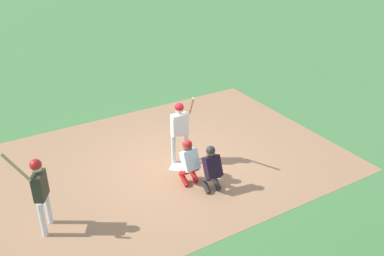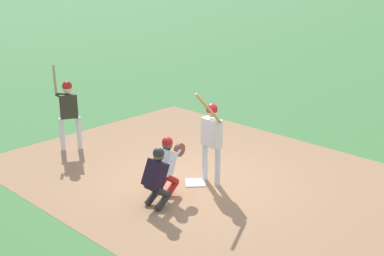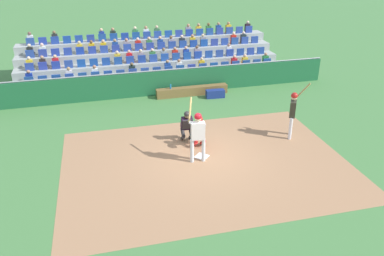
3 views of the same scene
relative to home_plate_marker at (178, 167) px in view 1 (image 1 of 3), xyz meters
The scene contains 7 objects.
ground_plane 0.02m from the home_plate_marker, ahead, with size 160.00×160.00×0.00m, color #457B40.
infield_dirt_patch 0.50m from the home_plate_marker, 90.00° to the left, with size 9.89×7.23×0.01m, color #A27652.
home_plate_marker is the anchor object (origin of this frame).
batter_at_plate 1.21m from the home_plate_marker, 47.85° to the left, with size 0.60×0.77×2.23m.
catcher_crouching 1.06m from the home_plate_marker, 98.43° to the right, with size 0.47×0.72×1.30m.
home_plate_umpire 1.56m from the home_plate_marker, 81.85° to the right, with size 0.48×0.47×1.29m.
on_deck_batter 4.11m from the home_plate_marker, behind, with size 0.85×0.56×2.21m.
Camera 1 is at (-5.08, -8.79, 6.53)m, focal length 39.17 mm.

